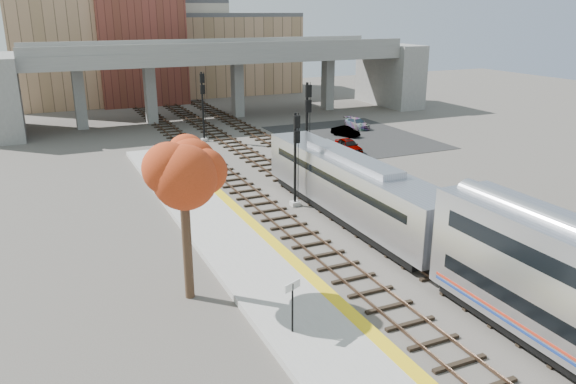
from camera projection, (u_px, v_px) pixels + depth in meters
name	position (u px, v px, depth m)	size (l,w,h in m)	color
ground	(395.00, 261.00, 30.56)	(160.00, 160.00, 0.00)	#47423D
platform	(273.00, 284.00, 27.65)	(4.50, 60.00, 0.35)	#9E9E99
yellow_strip	(307.00, 273.00, 28.34)	(0.70, 60.00, 0.01)	yellow
tracks	(308.00, 193.00, 41.72)	(10.70, 95.00, 0.25)	black
overpass	(221.00, 71.00, 69.65)	(54.00, 12.00, 9.50)	slate
buildings_far	(154.00, 45.00, 86.23)	(43.00, 21.00, 20.60)	tan
parking_lot	(353.00, 137.00, 60.30)	(14.00, 18.00, 0.04)	black
locomotive	(350.00, 186.00, 35.99)	(3.02, 19.05, 4.10)	#A8AAB2
signal_mast_near	(296.00, 162.00, 38.21)	(0.60, 0.64, 6.53)	#9E9E99
signal_mast_mid	(307.00, 129.00, 45.25)	(0.60, 0.64, 7.61)	#9E9E99
signal_mast_far	(203.00, 107.00, 57.33)	(0.60, 0.64, 7.11)	#9E9E99
station_sign	(292.00, 296.00, 22.73)	(0.84, 0.41, 2.27)	black
tree	(182.00, 159.00, 24.68)	(3.60, 3.60, 9.16)	#382619
car_a	(348.00, 146.00, 53.59)	(1.54, 3.82, 1.30)	#99999E
car_b	(345.00, 131.00, 60.42)	(1.12, 3.21, 1.06)	#99999E
car_c	(357.00, 123.00, 64.62)	(1.58, 3.89, 1.13)	#99999E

